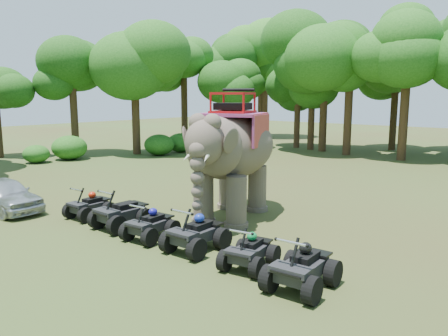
{
  "coord_description": "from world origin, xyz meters",
  "views": [
    {
      "loc": [
        9.6,
        -10.37,
        4.4
      ],
      "look_at": [
        0.0,
        1.2,
        1.9
      ],
      "focal_mm": 35.0,
      "sensor_mm": 36.0,
      "label": 1
    }
  ],
  "objects_px": {
    "atv_0": "(89,202)",
    "atv_4": "(250,247)",
    "elephant": "(232,154)",
    "atv_1": "(121,208)",
    "atv_5": "(302,261)",
    "atv_2": "(150,221)",
    "atv_3": "(196,229)",
    "parked_car": "(5,195)"
  },
  "relations": [
    {
      "from": "atv_3",
      "to": "atv_4",
      "type": "distance_m",
      "value": 1.94
    },
    {
      "from": "atv_2",
      "to": "atv_4",
      "type": "distance_m",
      "value": 3.74
    },
    {
      "from": "atv_3",
      "to": "atv_1",
      "type": "bearing_deg",
      "value": 177.69
    },
    {
      "from": "parked_car",
      "to": "atv_2",
      "type": "xyz_separation_m",
      "value": [
        6.82,
        1.37,
        -0.06
      ]
    },
    {
      "from": "atv_0",
      "to": "atv_4",
      "type": "height_order",
      "value": "atv_0"
    },
    {
      "from": "elephant",
      "to": "parked_car",
      "type": "height_order",
      "value": "elephant"
    },
    {
      "from": "atv_0",
      "to": "atv_5",
      "type": "bearing_deg",
      "value": -3.94
    },
    {
      "from": "elephant",
      "to": "atv_0",
      "type": "relative_size",
      "value": 3.52
    },
    {
      "from": "atv_1",
      "to": "atv_4",
      "type": "xyz_separation_m",
      "value": [
        5.38,
        -0.05,
        -0.11
      ]
    },
    {
      "from": "atv_4",
      "to": "atv_5",
      "type": "relative_size",
      "value": 0.87
    },
    {
      "from": "atv_0",
      "to": "atv_4",
      "type": "relative_size",
      "value": 1.02
    },
    {
      "from": "atv_1",
      "to": "atv_2",
      "type": "distance_m",
      "value": 1.65
    },
    {
      "from": "atv_4",
      "to": "atv_5",
      "type": "distance_m",
      "value": 1.67
    },
    {
      "from": "atv_1",
      "to": "parked_car",
      "type": "bearing_deg",
      "value": -162.77
    },
    {
      "from": "elephant",
      "to": "atv_2",
      "type": "height_order",
      "value": "elephant"
    },
    {
      "from": "atv_0",
      "to": "atv_5",
      "type": "distance_m",
      "value": 8.95
    },
    {
      "from": "atv_4",
      "to": "atv_1",
      "type": "bearing_deg",
      "value": 170.03
    },
    {
      "from": "atv_5",
      "to": "atv_2",
      "type": "bearing_deg",
      "value": 175.15
    },
    {
      "from": "elephant",
      "to": "atv_3",
      "type": "height_order",
      "value": "elephant"
    },
    {
      "from": "atv_4",
      "to": "atv_5",
      "type": "height_order",
      "value": "atv_5"
    },
    {
      "from": "atv_0",
      "to": "atv_3",
      "type": "distance_m",
      "value": 5.35
    },
    {
      "from": "parked_car",
      "to": "atv_3",
      "type": "height_order",
      "value": "atv_3"
    },
    {
      "from": "atv_1",
      "to": "atv_4",
      "type": "bearing_deg",
      "value": 0.15
    },
    {
      "from": "atv_2",
      "to": "atv_4",
      "type": "relative_size",
      "value": 1.03
    },
    {
      "from": "atv_0",
      "to": "atv_5",
      "type": "relative_size",
      "value": 0.88
    },
    {
      "from": "elephant",
      "to": "atv_5",
      "type": "bearing_deg",
      "value": -54.17
    },
    {
      "from": "atv_2",
      "to": "atv_1",
      "type": "bearing_deg",
      "value": 169.44
    },
    {
      "from": "parked_car",
      "to": "atv_3",
      "type": "xyz_separation_m",
      "value": [
        8.62,
        1.52,
        0.01
      ]
    },
    {
      "from": "atv_2",
      "to": "atv_4",
      "type": "bearing_deg",
      "value": -3.4
    },
    {
      "from": "atv_1",
      "to": "atv_5",
      "type": "bearing_deg",
      "value": -1.53
    },
    {
      "from": "atv_1",
      "to": "elephant",
      "type": "bearing_deg",
      "value": 60.45
    },
    {
      "from": "atv_2",
      "to": "atv_5",
      "type": "bearing_deg",
      "value": -6.27
    },
    {
      "from": "atv_2",
      "to": "atv_3",
      "type": "relative_size",
      "value": 0.9
    },
    {
      "from": "atv_4",
      "to": "elephant",
      "type": "bearing_deg",
      "value": 124.73
    },
    {
      "from": "atv_4",
      "to": "atv_5",
      "type": "xyz_separation_m",
      "value": [
        1.66,
        -0.22,
        0.09
      ]
    },
    {
      "from": "elephant",
      "to": "atv_5",
      "type": "height_order",
      "value": "elephant"
    },
    {
      "from": "atv_2",
      "to": "elephant",
      "type": "bearing_deg",
      "value": 79.2
    },
    {
      "from": "atv_5",
      "to": "elephant",
      "type": "bearing_deg",
      "value": 140.06
    },
    {
      "from": "atv_3",
      "to": "atv_4",
      "type": "relative_size",
      "value": 1.15
    },
    {
      "from": "atv_5",
      "to": "atv_0",
      "type": "bearing_deg",
      "value": 174.48
    },
    {
      "from": "elephant",
      "to": "atv_2",
      "type": "bearing_deg",
      "value": -113.61
    },
    {
      "from": "elephant",
      "to": "atv_1",
      "type": "bearing_deg",
      "value": -138.1
    }
  ]
}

